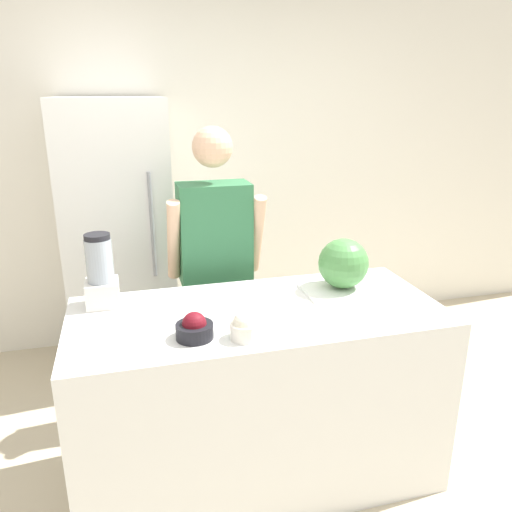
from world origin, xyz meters
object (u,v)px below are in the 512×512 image
person (216,272)px  bowl_cherries (194,328)px  blender (101,274)px  watermelon (343,263)px  refrigerator (119,240)px  bowl_cream (245,327)px

person → bowl_cherries: person is taller
person → blender: (-0.61, -0.39, 0.18)m
watermelon → blender: size_ratio=0.72×
bowl_cherries → blender: bearing=129.5°
blender → refrigerator: bearing=85.6°
watermelon → blender: 1.17m
bowl_cherries → refrigerator: bearing=100.7°
refrigerator → person: refrigerator is taller
person → bowl_cream: (-0.05, -0.89, 0.08)m
refrigerator → blender: 1.07m
bowl_cream → blender: blender is taller
watermelon → blender: (-1.17, 0.11, 0.02)m
person → blender: 0.75m
blender → bowl_cream: bearing=-41.8°
person → bowl_cherries: bearing=-106.3°
refrigerator → bowl_cream: (0.48, -1.56, 0.04)m
person → bowl_cream: 0.90m
person → watermelon: (0.56, -0.50, 0.17)m
bowl_cream → blender: size_ratio=0.35×
person → blender: bearing=-147.2°
refrigerator → bowl_cherries: 1.52m
bowl_cherries → person: bearing=73.7°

